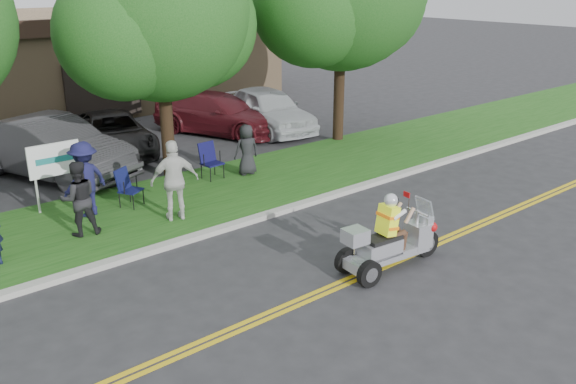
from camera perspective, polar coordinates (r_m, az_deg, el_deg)
ground at (r=12.16m, az=3.96°, el=-7.47°), size 120.00×120.00×0.00m
centerline_near at (r=11.80m, az=5.92°, el=-8.42°), size 60.00×0.10×0.01m
centerline_far at (r=11.90m, az=5.37°, el=-8.15°), size 60.00×0.10×0.01m
curb at (r=14.28m, az=-4.49°, el=-2.93°), size 60.00×0.25×0.12m
grass_verge at (r=15.97m, az=-8.98°, el=-0.62°), size 60.00×4.00×0.10m
commercial_building at (r=28.60m, az=-20.39°, el=11.49°), size 18.00×8.20×4.00m
tree_mid at (r=17.07m, az=-11.82°, el=15.62°), size 5.88×4.80×7.05m
business_sign at (r=15.69m, az=-21.00°, el=2.53°), size 1.25×0.06×1.75m
trike_scooter at (r=12.18m, az=9.48°, el=-4.74°), size 2.46×0.86×1.60m
lawn_chair_a at (r=17.23m, az=-7.35°, el=3.16°), size 0.56×0.58×1.01m
lawn_chair_b at (r=15.52m, az=-14.86°, el=0.63°), size 0.69×0.69×0.95m
spectator_adult_mid at (r=13.99m, az=-19.01°, el=-0.59°), size 0.93×0.80×1.68m
spectator_adult_right at (r=14.28m, az=-10.56°, el=1.07°), size 1.20×0.79×1.90m
spectator_chair_a at (r=15.05m, az=-18.47°, el=1.14°), size 1.32×0.99×1.81m
spectator_chair_b at (r=17.38m, az=-3.89°, el=3.98°), size 0.78×0.58×1.46m
parked_car_left at (r=18.66m, az=-21.22°, el=3.86°), size 3.55×5.53×1.72m
parked_car_mid at (r=20.60m, az=-16.15°, el=5.26°), size 3.14×5.09×1.32m
parked_car_right at (r=22.52m, az=-6.48°, el=7.30°), size 3.92×5.41×1.46m
parked_car_far_right at (r=22.75m, az=-1.91°, el=7.75°), size 2.51×4.94×1.61m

